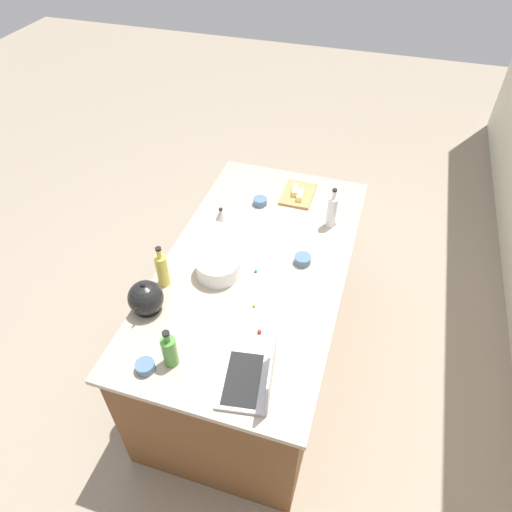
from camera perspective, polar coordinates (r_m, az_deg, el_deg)
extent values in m
plane|color=gray|center=(3.31, 0.00, -12.02)|extent=(12.00, 12.00, 0.00)
cube|color=brown|center=(2.96, 0.00, -7.25)|extent=(1.84, 0.95, 0.87)
cube|color=tan|center=(2.62, 0.00, -1.03)|extent=(1.90, 1.01, 0.03)
cube|color=#B7B7BC|center=(2.13, -1.35, -15.05)|extent=(0.34, 0.27, 0.02)
cube|color=black|center=(2.12, -1.63, -14.87)|extent=(0.29, 0.19, 0.00)
cube|color=#B7B7BC|center=(2.03, 1.90, -13.85)|extent=(0.30, 0.06, 0.20)
cube|color=silver|center=(2.03, 1.73, -13.83)|extent=(0.27, 0.04, 0.18)
cylinder|color=white|center=(2.52, -4.69, -1.37)|extent=(0.24, 0.24, 0.10)
cylinder|color=black|center=(2.52, -4.70, -1.29)|extent=(0.20, 0.20, 0.09)
torus|color=white|center=(2.49, -4.76, -0.54)|extent=(0.25, 0.25, 0.01)
cylinder|color=#DBC64C|center=(2.48, -11.44, -1.75)|extent=(0.06, 0.06, 0.19)
cylinder|color=#DBC64C|center=(2.40, -11.84, 0.29)|extent=(0.03, 0.03, 0.05)
cylinder|color=black|center=(2.38, -11.95, 0.86)|extent=(0.03, 0.03, 0.01)
cylinder|color=white|center=(2.83, 9.29, 5.34)|extent=(0.06, 0.06, 0.20)
cylinder|color=white|center=(2.76, 9.59, 7.41)|extent=(0.02, 0.02, 0.06)
cylinder|color=black|center=(2.74, 9.67, 7.99)|extent=(0.03, 0.03, 0.01)
cylinder|color=#4C8C38|center=(2.16, -10.57, -11.48)|extent=(0.07, 0.07, 0.16)
cylinder|color=#4C8C38|center=(2.08, -10.95, -9.81)|extent=(0.03, 0.03, 0.05)
cylinder|color=black|center=(2.05, -11.05, -9.33)|extent=(0.03, 0.03, 0.01)
cylinder|color=black|center=(2.44, -13.13, -6.19)|extent=(0.13, 0.13, 0.01)
sphere|color=black|center=(2.39, -13.42, -5.03)|extent=(0.18, 0.18, 0.18)
cone|color=black|center=(2.33, -14.44, -6.22)|extent=(0.08, 0.03, 0.07)
sphere|color=black|center=(2.32, -13.78, -3.50)|extent=(0.02, 0.02, 0.02)
cube|color=#AD7F4C|center=(3.11, 5.20, 7.58)|extent=(0.28, 0.20, 0.02)
cube|color=#F4E58C|center=(3.10, 4.84, 8.10)|extent=(0.11, 0.05, 0.04)
cube|color=#F4E58C|center=(3.06, 5.47, 7.49)|extent=(0.11, 0.04, 0.04)
cylinder|color=slate|center=(3.01, 0.52, 6.73)|extent=(0.09, 0.09, 0.04)
cylinder|color=slate|center=(2.61, 5.77, -0.45)|extent=(0.09, 0.09, 0.05)
cylinder|color=slate|center=(2.21, -13.48, -13.10)|extent=(0.09, 0.09, 0.04)
cone|color=#B2B2B7|center=(2.89, -4.34, 5.17)|extent=(0.07, 0.07, 0.07)
cylinder|color=black|center=(2.87, -4.37, 5.75)|extent=(0.02, 0.02, 0.01)
sphere|color=green|center=(2.55, -0.03, -1.85)|extent=(0.02, 0.02, 0.02)
sphere|color=#CC3399|center=(2.89, 9.62, 3.94)|extent=(0.02, 0.02, 0.02)
sphere|color=yellow|center=(2.39, -0.24, -6.13)|extent=(0.01, 0.01, 0.01)
sphere|color=red|center=(2.28, 0.43, -9.29)|extent=(0.02, 0.02, 0.02)
sphere|color=yellow|center=(2.21, -14.18, -13.80)|extent=(0.02, 0.02, 0.02)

